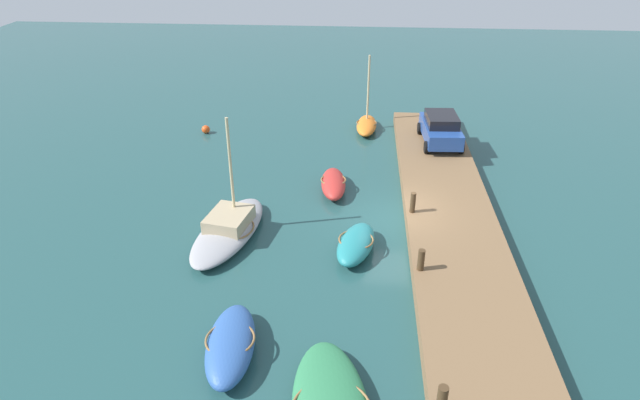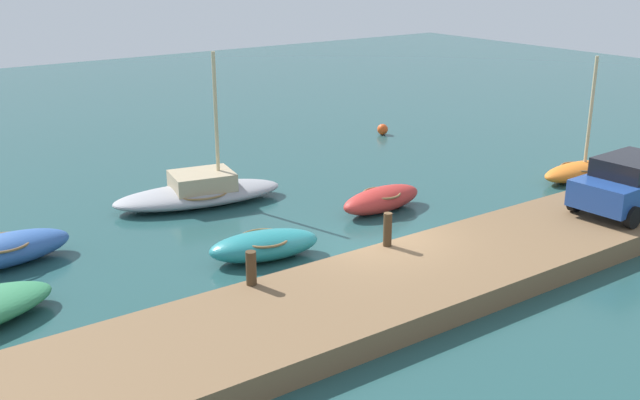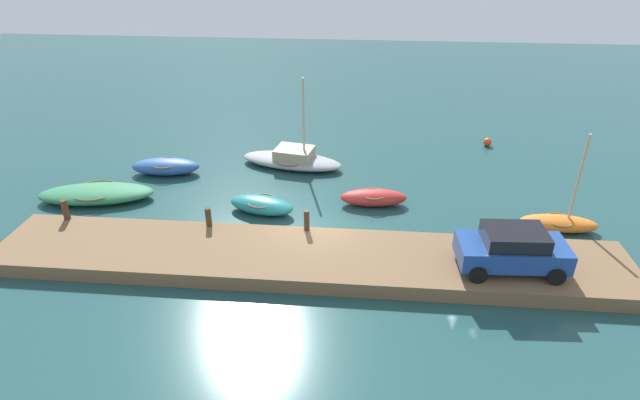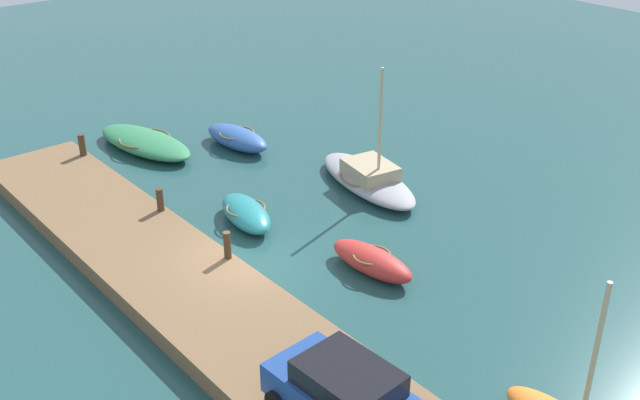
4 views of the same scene
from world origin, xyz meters
name	(u,v)px [view 4 (image 4 of 4)]	position (x,y,z in m)	size (l,w,h in m)	color
ground_plane	(251,269)	(0.00, 0.00, 0.00)	(84.00, 84.00, 0.00)	#234C4C
dock_platform	(187,288)	(0.00, -2.32, 0.29)	(24.62, 3.76, 0.59)	brown
motorboat_green	(145,142)	(-10.75, 2.12, 0.35)	(5.69, 2.91, 0.68)	#2D7A4C
sailboat_grey	(368,178)	(-1.88, 6.87, 0.42)	(5.90, 3.10, 4.96)	#939399
rowboat_blue	(237,138)	(-8.45, 5.31, 0.42)	(3.68, 1.73, 0.83)	#2D569E
dinghy_red	(372,261)	(2.54, 2.82, 0.39)	(3.21, 1.39, 0.77)	#B72D28
rowboat_teal	(246,213)	(-2.59, 1.64, 0.39)	(3.28, 1.97, 0.77)	teal
mooring_post_west	(82,145)	(-10.61, -0.69, 1.03)	(0.27, 0.27, 0.89)	#47331E
mooring_post_mid_west	(160,200)	(-4.37, -0.69, 1.00)	(0.25, 0.25, 0.82)	#47331E
mooring_post_mid_east	(227,245)	(-0.23, -0.69, 1.04)	(0.23, 0.23, 0.91)	#47331E
parked_car	(348,397)	(7.49, -2.70, 1.44)	(3.96, 2.19, 1.63)	#234793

